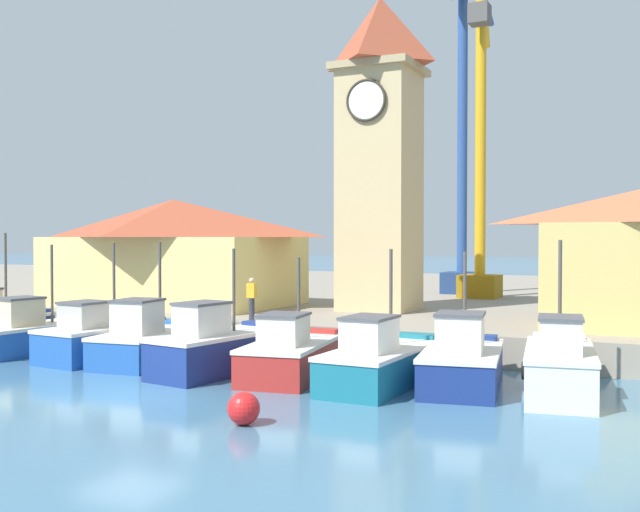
% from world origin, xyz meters
% --- Properties ---
extents(ground_plane, '(300.00, 300.00, 0.00)m').
position_xyz_m(ground_plane, '(0.00, 0.00, 0.00)').
color(ground_plane, teal).
extents(quay_wharf, '(120.00, 40.00, 1.05)m').
position_xyz_m(quay_wharf, '(0.00, 28.20, 0.52)').
color(quay_wharf, gray).
rests_on(quay_wharf, ground).
extents(fishing_boat_left_outer, '(2.56, 4.96, 3.94)m').
position_xyz_m(fishing_boat_left_outer, '(-8.11, 4.53, 0.70)').
color(fishing_boat_left_outer, '#2356A8').
rests_on(fishing_boat_left_outer, ground).
extents(fishing_boat_left_inner, '(2.47, 4.66, 4.02)m').
position_xyz_m(fishing_boat_left_inner, '(-4.90, 4.33, 0.73)').
color(fishing_boat_left_inner, '#2356A8').
rests_on(fishing_boat_left_inner, ground).
extents(fishing_boat_mid_left, '(2.59, 4.91, 4.06)m').
position_xyz_m(fishing_boat_mid_left, '(-2.89, 4.43, 0.73)').
color(fishing_boat_mid_left, '#2356A8').
rests_on(fishing_boat_mid_left, ground).
extents(fishing_boat_center, '(2.60, 5.15, 3.86)m').
position_xyz_m(fishing_boat_center, '(0.27, 3.83, 0.79)').
color(fishing_boat_center, navy).
rests_on(fishing_boat_center, ground).
extents(fishing_boat_mid_right, '(2.76, 5.03, 3.59)m').
position_xyz_m(fishing_boat_mid_right, '(2.61, 4.20, 0.69)').
color(fishing_boat_mid_right, '#AD2823').
rests_on(fishing_boat_mid_right, ground).
extents(fishing_boat_right_inner, '(2.16, 5.28, 3.87)m').
position_xyz_m(fishing_boat_right_inner, '(5.49, 4.14, 0.70)').
color(fishing_boat_right_inner, '#196B7F').
rests_on(fishing_boat_right_inner, ground).
extents(fishing_boat_right_outer, '(2.81, 4.96, 3.81)m').
position_xyz_m(fishing_boat_right_outer, '(7.64, 4.87, 0.73)').
color(fishing_boat_right_outer, navy).
rests_on(fishing_boat_right_outer, ground).
extents(fishing_boat_far_right, '(2.46, 4.99, 4.14)m').
position_xyz_m(fishing_boat_far_right, '(10.24, 4.96, 0.78)').
color(fishing_boat_far_right, silver).
rests_on(fishing_boat_far_right, ground).
extents(clock_tower, '(3.52, 3.52, 15.14)m').
position_xyz_m(clock_tower, '(1.35, 14.79, 8.24)').
color(clock_tower, tan).
rests_on(clock_tower, quay_wharf).
extents(warehouse_left, '(11.42, 7.16, 4.97)m').
position_xyz_m(warehouse_left, '(-8.63, 13.48, 3.59)').
color(warehouse_left, '#E5D17A').
rests_on(warehouse_left, quay_wharf).
extents(port_crane_near, '(2.17, 7.53, 16.94)m').
position_xyz_m(port_crane_near, '(3.67, 23.50, 7.51)').
color(port_crane_near, '#976E11').
rests_on(port_crane_near, quay_wharf).
extents(port_crane_far, '(2.00, 9.12, 20.79)m').
position_xyz_m(port_crane_far, '(2.04, 26.16, 9.00)').
color(port_crane_far, navy).
rests_on(port_crane_far, quay_wharf).
extents(mooring_buoy, '(0.74, 0.74, 0.74)m').
position_xyz_m(mooring_buoy, '(4.30, -1.34, 0.37)').
color(mooring_buoy, red).
rests_on(mooring_buoy, ground).
extents(dock_worker_near_tower, '(0.34, 0.22, 1.62)m').
position_xyz_m(dock_worker_near_tower, '(-1.63, 8.96, 1.90)').
color(dock_worker_near_tower, '#33333D').
rests_on(dock_worker_near_tower, quay_wharf).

